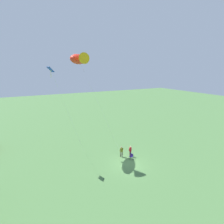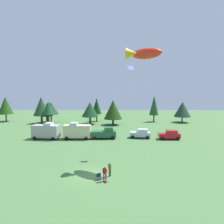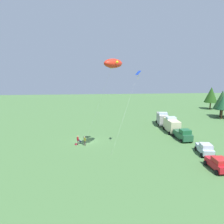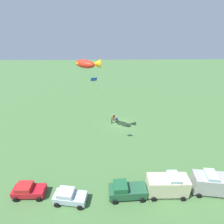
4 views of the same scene
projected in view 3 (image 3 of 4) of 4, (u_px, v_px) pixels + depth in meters
name	position (u px, v px, depth m)	size (l,w,h in m)	color
ground_plane	(86.00, 141.00, 42.63)	(160.00, 160.00, 0.00)	#466F3C
person_kite_flyer	(85.00, 140.00, 40.21)	(0.47, 0.56, 1.74)	#453735
folding_chair	(80.00, 141.00, 41.46)	(0.63, 0.63, 0.82)	navy
person_spectator	(78.00, 139.00, 40.61)	(0.57, 0.37, 1.74)	#543238
backpack_on_grass	(76.00, 144.00, 40.69)	(0.32, 0.22, 0.22)	#A81830
van_motorhome_grey	(162.00, 119.00, 54.78)	(5.66, 3.22, 3.34)	#A39F9C
van_camper_beige	(172.00, 125.00, 48.67)	(5.42, 2.65, 3.34)	beige
truck_green_flatbed	(183.00, 135.00, 43.37)	(5.09, 2.61, 2.34)	#245639
car_silver_compact	(205.00, 149.00, 36.15)	(4.41, 2.71, 1.89)	#ADBEC8
car_red_sedan	(218.00, 164.00, 30.48)	(4.21, 2.23, 1.89)	red
kite_large_fish	(113.00, 63.00, 33.82)	(7.19, 7.04, 15.52)	red
kite_diamond_blue	(137.00, 76.00, 35.77)	(2.29, 5.04, 13.66)	blue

